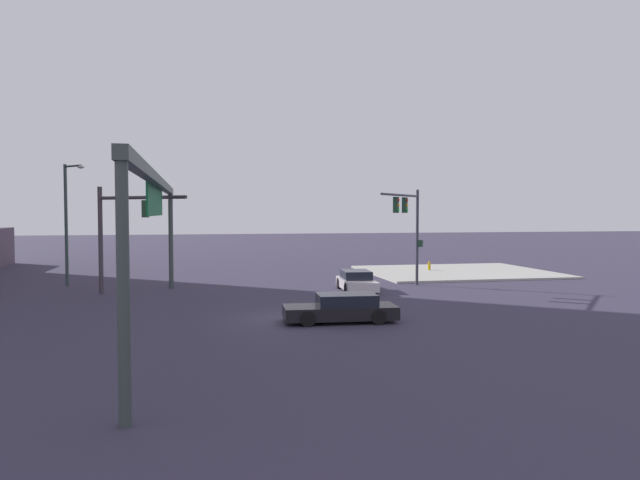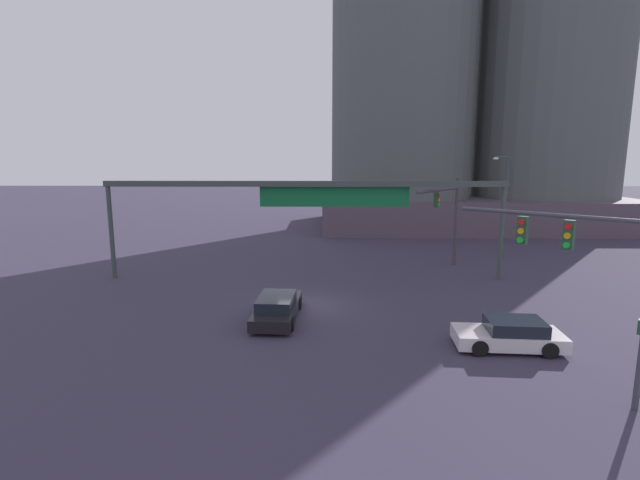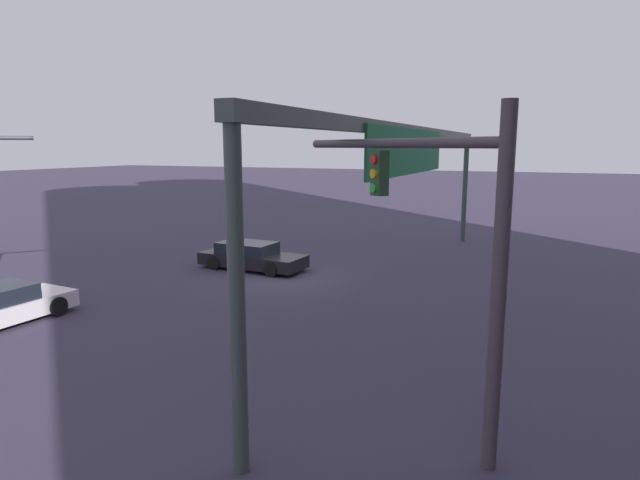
# 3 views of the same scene
# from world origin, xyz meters

# --- Properties ---
(ground_plane) EXTENTS (209.70, 209.70, 0.00)m
(ground_plane) POSITION_xyz_m (0.00, 0.00, 0.00)
(ground_plane) COLOR #363045
(traffic_signal_opposite_side) EXTENTS (3.96, 5.09, 6.18)m
(traffic_signal_opposite_side) POSITION_xyz_m (9.61, 8.53, 4.08)
(traffic_signal_opposite_side) COLOR #3F373E
(traffic_signal_opposite_side) RESTS_ON ground
(overhead_sign_gantry) EXTENTS (24.86, 0.43, 6.17)m
(overhead_sign_gantry) POSITION_xyz_m (0.40, 5.80, 5.28)
(overhead_sign_gantry) COLOR #384340
(overhead_sign_gantry) RESTS_ON ground
(sedan_car_waiting_far) EXTENTS (2.13, 4.93, 1.21)m
(sedan_car_waiting_far) POSITION_xyz_m (-1.01, -1.89, 0.58)
(sedan_car_waiting_far) COLOR black
(sedan_car_waiting_far) RESTS_ON ground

